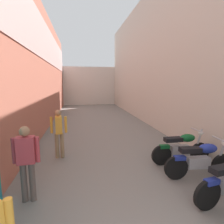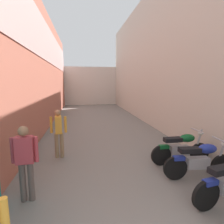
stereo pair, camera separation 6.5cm
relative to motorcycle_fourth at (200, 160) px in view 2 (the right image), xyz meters
The scene contains 8 objects.
ground_plane 4.63m from the motorcycle_fourth, 113.74° to the left, with size 36.50×36.50×0.00m, color slate.
building_left 8.29m from the motorcycle_fourth, 128.10° to the left, with size 0.45×20.50×6.30m.
building_right 7.10m from the motorcycle_fourth, 79.60° to the left, with size 0.45×20.50×7.48m.
building_far_end 17.63m from the motorcycle_fourth, 96.05° to the left, with size 8.59×2.00×4.10m, color beige.
motorcycle_fourth is the anchor object (origin of this frame).
motorcycle_fifth 0.88m from the motorcycle_fourth, 90.00° to the left, with size 1.85×0.58×1.04m.
pedestrian_mid_alley 4.06m from the motorcycle_fourth, behind, with size 0.52×0.22×1.57m.
pedestrian_further_down 4.15m from the motorcycle_fourth, 151.63° to the left, with size 0.52×0.36×1.57m.
Camera 2 is at (-1.05, 0.07, 2.40)m, focal length 29.77 mm.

